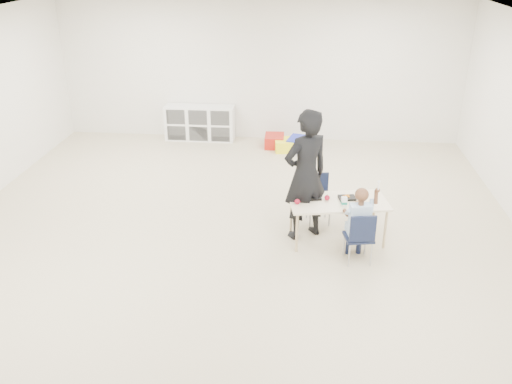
# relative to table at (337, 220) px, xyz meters

# --- Properties ---
(room) EXTENTS (9.00, 9.02, 2.80)m
(room) POSITION_rel_table_xyz_m (-1.42, -0.32, 1.10)
(room) COLOR beige
(room) RESTS_ON ground
(table) EXTENTS (1.38, 0.86, 0.59)m
(table) POSITION_rel_table_xyz_m (0.00, 0.00, 0.00)
(table) COLOR #F7EAC6
(table) RESTS_ON ground
(chair_near) EXTENTS (0.40, 0.38, 0.71)m
(chair_near) POSITION_rel_table_xyz_m (0.24, -0.51, 0.06)
(chair_near) COLOR #111834
(chair_near) RESTS_ON ground
(chair_far) EXTENTS (0.40, 0.38, 0.71)m
(chair_far) POSITION_rel_table_xyz_m (-0.24, 0.51, 0.06)
(chair_far) COLOR #111834
(chair_far) RESTS_ON ground
(child) EXTENTS (0.55, 0.55, 1.12)m
(child) POSITION_rel_table_xyz_m (0.24, -0.51, 0.26)
(child) COLOR #9EB8D6
(child) RESTS_ON chair_near
(lunch_tray_near) EXTENTS (0.24, 0.20, 0.03)m
(lunch_tray_near) POSITION_rel_table_xyz_m (0.12, 0.07, 0.31)
(lunch_tray_near) COLOR black
(lunch_tray_near) RESTS_ON table
(lunch_tray_far) EXTENTS (0.24, 0.20, 0.03)m
(lunch_tray_far) POSITION_rel_table_xyz_m (-0.34, 0.04, 0.31)
(lunch_tray_far) COLOR black
(lunch_tray_far) RESTS_ON table
(milk_carton) EXTENTS (0.08, 0.08, 0.10)m
(milk_carton) POSITION_rel_table_xyz_m (0.07, -0.10, 0.34)
(milk_carton) COLOR white
(milk_carton) RESTS_ON table
(bread_roll) EXTENTS (0.09, 0.09, 0.07)m
(bread_roll) POSITION_rel_table_xyz_m (0.29, -0.05, 0.33)
(bread_roll) COLOR tan
(bread_roll) RESTS_ON table
(apple_near) EXTENTS (0.07, 0.07, 0.07)m
(apple_near) POSITION_rel_table_xyz_m (-0.15, 0.01, 0.33)
(apple_near) COLOR maroon
(apple_near) RESTS_ON table
(apple_far) EXTENTS (0.07, 0.07, 0.07)m
(apple_far) POSITION_rel_table_xyz_m (-0.54, -0.15, 0.33)
(apple_far) COLOR maroon
(apple_far) RESTS_ON table
(cubby_shelf) EXTENTS (1.40, 0.40, 0.70)m
(cubby_shelf) POSITION_rel_table_xyz_m (-2.62, 3.96, 0.05)
(cubby_shelf) COLOR white
(cubby_shelf) RESTS_ON ground
(adult) EXTENTS (0.79, 0.73, 1.80)m
(adult) POSITION_rel_table_xyz_m (-0.45, 0.09, 0.60)
(adult) COLOR black
(adult) RESTS_ON ground
(bin_red) EXTENTS (0.38, 0.49, 0.23)m
(bin_red) POSITION_rel_table_xyz_m (-1.07, 3.66, -0.18)
(bin_red) COLOR #B21B11
(bin_red) RESTS_ON ground
(bin_yellow) EXTENTS (0.40, 0.48, 0.22)m
(bin_yellow) POSITION_rel_table_xyz_m (-0.87, 3.46, -0.19)
(bin_yellow) COLOR #FDF61A
(bin_yellow) RESTS_ON ground
(bin_blue) EXTENTS (0.49, 0.57, 0.24)m
(bin_blue) POSITION_rel_table_xyz_m (-0.58, 3.52, -0.18)
(bin_blue) COLOR #1826B6
(bin_blue) RESTS_ON ground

